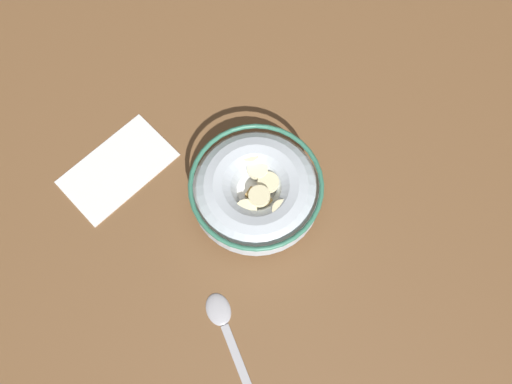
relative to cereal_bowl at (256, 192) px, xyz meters
The scene contains 4 objects.
ground_plane 4.21cm from the cereal_bowl, 17.92° to the right, with size 126.73×126.73×2.00cm, color brown.
cereal_bowl is the anchor object (origin of this frame).
spoon 16.62cm from the cereal_bowl, 160.15° to the right, with size 9.31×12.69×0.80cm.
folded_napkin 19.57cm from the cereal_bowl, 110.03° to the left, with size 14.78×8.87×0.30cm, color white.
Camera 1 is at (-16.54, -10.96, 57.79)cm, focal length 32.27 mm.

